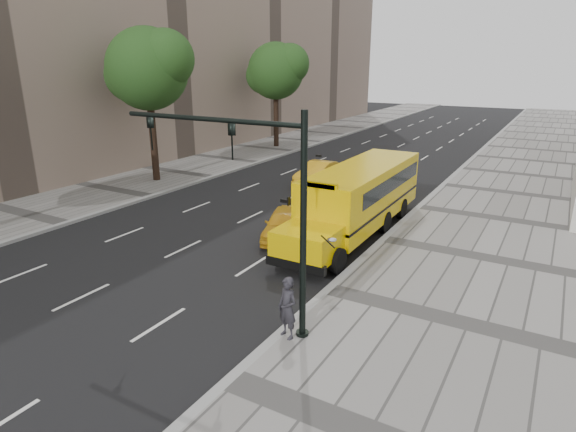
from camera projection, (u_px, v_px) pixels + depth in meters
The scene contains 12 objects.
ground at pixel (267, 220), 23.84m from camera, with size 140.00×140.00×0.00m, color black.
sidewalk_museum at pixel (536, 268), 18.11m from camera, with size 12.00×140.00×0.15m, color gray.
sidewalk_far at pixel (114, 190), 29.05m from camera, with size 6.00×140.00×0.15m, color gray.
curb_museum at pixel (383, 240), 20.97m from camera, with size 0.30×140.00×0.15m, color gray.
curb_far at pixel (150, 197), 27.63m from camera, with size 0.30×140.00×0.15m, color gray.
tree_b at pixel (148, 68), 29.18m from camera, with size 5.60×4.98×9.55m.
tree_c at pixel (277, 71), 41.66m from camera, with size 5.46×4.85×9.12m.
school_bus at pixel (360, 194), 21.88m from camera, with size 2.96×11.56×3.19m.
taxi_near at pixel (285, 224), 21.28m from camera, with size 1.57×3.89×1.33m, color gold.
taxi_far at pixel (318, 173), 30.74m from camera, with size 1.48×4.26×1.40m, color gold.
pedestrian at pixel (287, 308), 13.23m from camera, with size 0.66×0.43×1.80m, color #27252B.
traffic_signal at pixel (258, 194), 13.06m from camera, with size 6.18×0.36×6.40m.
Camera 1 is at (12.20, -19.08, 7.53)m, focal length 30.00 mm.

